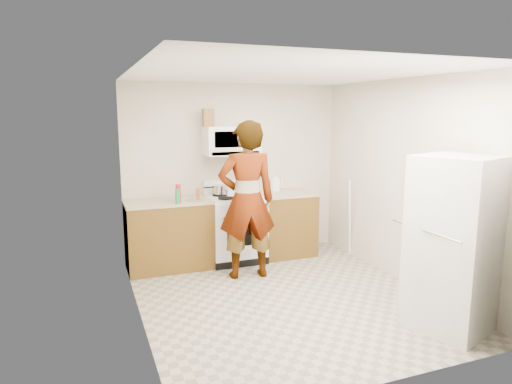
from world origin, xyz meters
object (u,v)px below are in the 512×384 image
gas_range (235,227)px  fridge (454,244)px  saucepan (220,189)px  microwave (232,141)px  person (247,200)px  kettle (275,184)px

gas_range → fridge: 3.03m
fridge → saucepan: (-1.48, 2.87, 0.16)m
microwave → saucepan: bearing=169.1°
fridge → saucepan: bearing=97.5°
microwave → fridge: 3.24m
gas_range → saucepan: (-0.17, 0.16, 0.53)m
person → kettle: bearing=-123.6°
gas_range → kettle: size_ratio=6.41×
microwave → kettle: 0.99m
microwave → person: 1.06m
gas_range → saucepan: bearing=136.2°
fridge → kettle: fridge is taller
gas_range → kettle: 0.93m
gas_range → saucepan: 0.58m
fridge → saucepan: size_ratio=7.79×
gas_range → kettle: bearing=18.3°
microwave → gas_range: bearing=-90.0°
microwave → kettle: (0.72, 0.11, -0.68)m
person → fridge: 2.47m
gas_range → fridge: bearing=-64.1°
person → kettle: person is taller
gas_range → person: 0.85m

